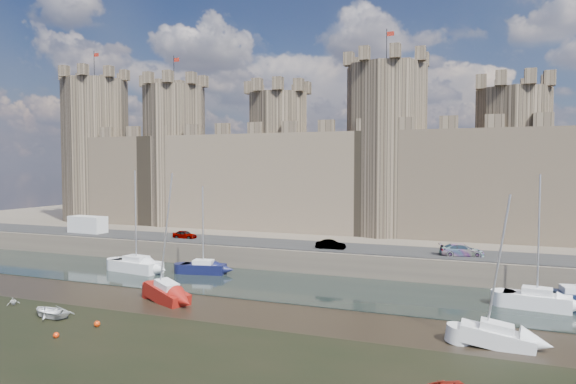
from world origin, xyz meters
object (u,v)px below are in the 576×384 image
Objects in this scene: car_1 at (331,245)px; sailboat_4 at (167,293)px; car_2 at (462,250)px; sailboat_1 at (203,267)px; car_0 at (185,235)px; sailboat_2 at (537,299)px; van at (88,225)px; sailboat_5 at (497,336)px; sailboat_0 at (136,265)px.

sailboat_4 reaches higher than car_1.
sailboat_1 is (-26.60, -7.20, -2.38)m from car_2.
car_0 is 0.28× the size of sailboat_2.
car_2 reaches higher than car_1.
van is 0.54× the size of sailboat_5.
sailboat_5 is (52.61, -20.20, -2.96)m from van.
van is at bearing 76.97° from car_2.
sailboat_1 reaches higher than car_1.
van is 56.43m from sailboat_5.
sailboat_1 is 33.04m from sailboat_2.
sailboat_2 is (20.35, -8.56, -2.18)m from car_1.
car_1 is at bearing 1.88° from van.
sailboat_2 is (32.98, -2.08, 0.10)m from sailboat_1.
sailboat_4 reaches higher than car_0.
sailboat_5 is (37.05, -20.47, -2.31)m from car_0.
car_0 is 0.31× the size of sailboat_5.
sailboat_2 is at bearing -114.80° from car_1.
car_2 is at bearing 99.95° from sailboat_5.
sailboat_0 is 13.86m from sailboat_4.
car_0 is at bearing 152.15° from sailboat_5.
car_1 is at bearing 132.78° from sailboat_5.
sailboat_1 is 11.50m from sailboat_4.
car_2 is 20.27m from sailboat_5.
sailboat_5 reaches higher than car_2.
sailboat_5 is (3.11, -19.88, -2.42)m from car_2.
car_0 is 15.58m from van.
van is at bearing 177.57° from sailboat_2.
car_1 is 14.38m from sailboat_1.
car_2 is at bearing 131.81° from sailboat_2.
van is 56.77m from sailboat_2.
car_0 is 0.28× the size of sailboat_0.
sailboat_4 is 26.85m from sailboat_5.
car_1 is 0.30× the size of sailboat_2.
car_1 is (19.97, -1.31, 0.01)m from car_0.
car_0 is 10.95m from sailboat_1.
car_2 is at bearing -89.03° from car_1.
sailboat_5 reaches higher than van.
sailboat_4 reaches higher than sailboat_1.
car_1 is 0.74× the size of car_2.
sailboat_2 is (55.88, -9.60, -2.82)m from van.
sailboat_0 is at bearing 92.31° from car_2.
sailboat_4 is (10.35, -9.22, -0.05)m from sailboat_0.
car_2 is 11.49m from sailboat_2.
sailboat_0 is 1.12× the size of sailboat_5.
sailboat_1 is at bearing 128.94° from sailboat_4.
sailboat_0 is at bearing -172.93° from sailboat_2.
car_2 is at bearing 62.05° from sailboat_4.
sailboat_4 is (-9.73, -17.61, -2.23)m from car_1.
car_1 is at bearing 164.49° from sailboat_2.
van is 0.48× the size of sailboat_0.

